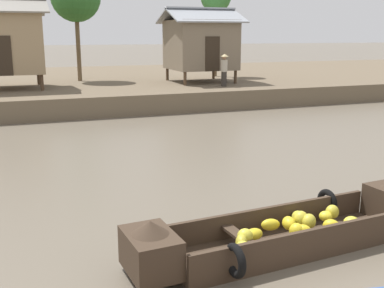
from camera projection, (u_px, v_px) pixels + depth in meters
name	position (u px, v px, depth m)	size (l,w,h in m)	color
ground_plane	(157.00, 159.00, 13.80)	(300.00, 300.00, 0.00)	#665B4C
riverbank_strip	(78.00, 85.00, 29.44)	(160.00, 20.00, 0.93)	brown
banana_boat	(288.00, 230.00, 7.97)	(5.69, 2.09, 0.92)	#3D2D21
stilt_house_mid_left	(2.00, 41.00, 22.72)	(4.37, 3.84, 4.37)	#4C3826
stilt_house_mid_right	(200.00, 44.00, 26.10)	(4.02, 3.94, 4.06)	#4C3826
vendor_person	(224.00, 68.00, 24.07)	(0.44, 0.44, 1.66)	#332D28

